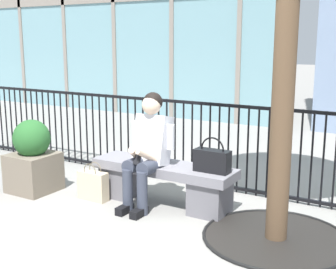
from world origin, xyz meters
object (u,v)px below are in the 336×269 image
object	(u,v)px
seated_person_with_phone	(148,147)
shopping_bag	(93,185)
handbag_on_bench	(212,160)
planter	(33,158)
stone_bench	(163,180)

from	to	relation	value
seated_person_with_phone	shopping_bag	world-z (taller)	seated_person_with_phone
handbag_on_bench	planter	bearing A→B (deg)	-169.24
seated_person_with_phone	planter	size ratio (longest dim) A/B	1.43
stone_bench	planter	bearing A→B (deg)	-164.97
handbag_on_bench	planter	distance (m)	2.16
handbag_on_bench	shopping_bag	world-z (taller)	handbag_on_bench
stone_bench	seated_person_with_phone	xyz separation A→B (m)	(-0.11, -0.13, 0.38)
stone_bench	planter	size ratio (longest dim) A/B	1.88
stone_bench	handbag_on_bench	size ratio (longest dim) A/B	4.42
stone_bench	seated_person_with_phone	size ratio (longest dim) A/B	1.32
stone_bench	shopping_bag	bearing A→B (deg)	-157.77
shopping_bag	planter	distance (m)	0.84
planter	stone_bench	bearing A→B (deg)	15.03
seated_person_with_phone	stone_bench	bearing A→B (deg)	50.60
shopping_bag	seated_person_with_phone	bearing A→B (deg)	15.20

